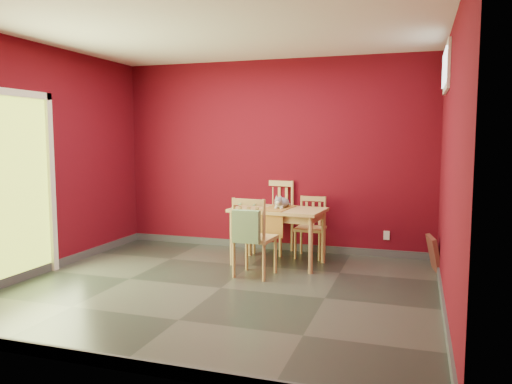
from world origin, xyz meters
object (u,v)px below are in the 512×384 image
(chair_far_left, at_px, (275,216))
(cat, at_px, (282,201))
(chair_far_right, at_px, (311,226))
(tote_bag, at_px, (246,226))
(chair_near, at_px, (253,236))
(picture_frame, at_px, (434,254))
(dining_table, at_px, (278,215))

(chair_far_left, xyz_separation_m, cat, (0.26, -0.58, 0.30))
(chair_far_right, distance_m, tote_bag, 1.48)
(chair_far_right, relative_size, tote_bag, 1.88)
(chair_far_left, bearing_deg, tote_bag, -86.12)
(chair_near, bearing_deg, picture_frame, 24.09)
(chair_far_left, distance_m, chair_near, 1.31)
(chair_far_left, xyz_separation_m, picture_frame, (2.11, -0.41, -0.30))
(dining_table, bearing_deg, cat, 68.90)
(tote_bag, relative_size, picture_frame, 0.98)
(chair_near, relative_size, tote_bag, 2.14)
(chair_near, relative_size, picture_frame, 2.10)
(chair_far_right, bearing_deg, picture_frame, -10.07)
(chair_far_right, relative_size, picture_frame, 1.84)
(dining_table, distance_m, chair_near, 0.67)
(tote_bag, distance_m, picture_frame, 2.34)
(chair_near, bearing_deg, chair_far_left, 95.03)
(chair_far_left, xyz_separation_m, tote_bag, (0.10, -1.52, 0.11))
(chair_near, bearing_deg, cat, 78.75)
(dining_table, xyz_separation_m, cat, (0.03, 0.07, 0.18))
(chair_far_left, xyz_separation_m, chair_near, (0.11, -1.30, -0.04))
(cat, bearing_deg, chair_far_left, 115.27)
(dining_table, relative_size, chair_near, 1.30)
(cat, bearing_deg, chair_near, -99.82)
(dining_table, xyz_separation_m, picture_frame, (1.88, 0.25, -0.42))
(tote_bag, relative_size, cat, 1.18)
(chair_far_left, distance_m, tote_bag, 1.53)
(dining_table, distance_m, cat, 0.20)
(dining_table, height_order, cat, cat)
(chair_far_right, height_order, chair_near, chair_near)
(picture_frame, bearing_deg, dining_table, -172.54)
(picture_frame, bearing_deg, tote_bag, -150.99)
(dining_table, relative_size, tote_bag, 2.78)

